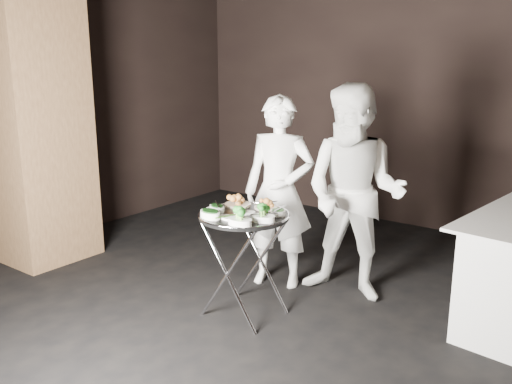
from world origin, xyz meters
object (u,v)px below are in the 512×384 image
Objects in this scene: waiter_left at (279,192)px; tray_stand at (244,260)px; serving_tray at (244,215)px; waiter_right at (354,194)px.

tray_stand is at bearing -98.19° from waiter_left.
waiter_left is at bearing 101.67° from tray_stand.
tray_stand is 0.35m from serving_tray.
serving_tray is 0.39× the size of waiter_right.
tray_stand is at bearing -129.89° from waiter_right.
serving_tray reaches higher than tray_stand.
tray_stand is 0.78m from waiter_left.
waiter_right reaches higher than waiter_left.
tray_stand is 1.15× the size of serving_tray.
waiter_right is (0.64, 0.14, 0.05)m from waiter_left.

